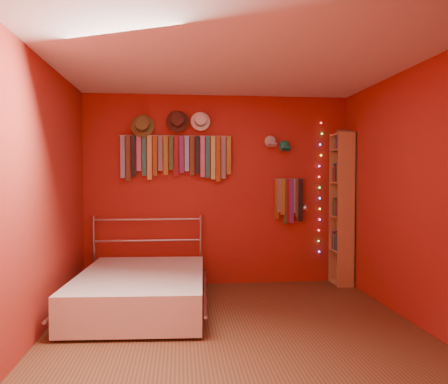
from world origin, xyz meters
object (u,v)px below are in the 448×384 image
object	(u,v)px
tie_rack	(176,155)
reading_lamp	(304,208)
bed	(141,290)
bookshelf	(345,208)

from	to	relation	value
tie_rack	reading_lamp	size ratio (longest dim) A/B	4.81
bed	bookshelf	bearing A→B (deg)	21.40
reading_lamp	bed	size ratio (longest dim) A/B	0.15
reading_lamp	bookshelf	size ratio (longest dim) A/B	0.15
reading_lamp	bookshelf	distance (m)	0.55
bed	tie_rack	bearing A→B (deg)	72.90
reading_lamp	bed	bearing A→B (deg)	-157.55
reading_lamp	bed	distance (m)	2.34
reading_lamp	bookshelf	bearing A→B (deg)	1.39
reading_lamp	tie_rack	bearing A→B (deg)	174.20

